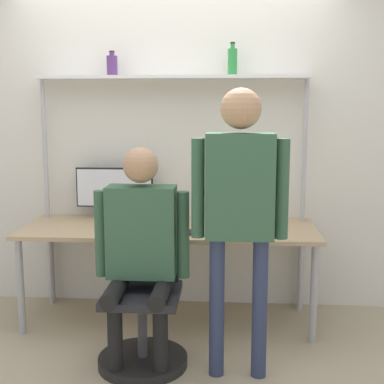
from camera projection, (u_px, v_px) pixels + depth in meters
name	position (u px, v px, depth m)	size (l,w,h in m)	color
ground_plane	(163.00, 342.00, 3.68)	(12.00, 12.00, 0.00)	tan
wall_back	(175.00, 138.00, 4.26)	(8.00, 0.06, 2.70)	silver
desk	(169.00, 234.00, 3.97)	(2.16, 0.77, 0.72)	tan
shelf_unit	(172.00, 112.00, 4.08)	(2.06, 0.23, 1.83)	white
monitor	(114.00, 190.00, 4.20)	(0.61, 0.18, 0.41)	black
laptop	(159.00, 224.00, 3.77)	(0.31, 0.21, 0.21)	#BCBCC1
cell_phone	(190.00, 232.00, 3.76)	(0.07, 0.15, 0.01)	black
office_chair	(143.00, 319.00, 3.35)	(0.56, 0.56, 0.93)	black
person_seated	(141.00, 240.00, 3.22)	(0.58, 0.47, 1.37)	black
person_standing	(240.00, 196.00, 3.06)	(0.56, 0.23, 1.71)	#2D3856
bottle_purple	(112.00, 65.00, 4.05)	(0.08, 0.08, 0.18)	#593372
bottle_green	(232.00, 61.00, 3.99)	(0.07, 0.07, 0.24)	#2D8C3F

